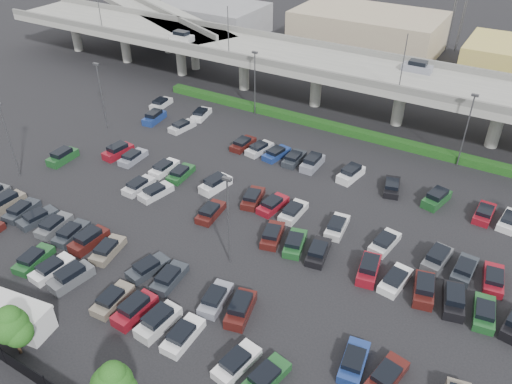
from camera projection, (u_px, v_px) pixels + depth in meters
ground at (268, 221)px, 57.48m from camera, size 280.00×280.00×0.00m
overpass at (370, 75)px, 76.46m from camera, size 150.00×13.00×15.80m
on_ramp at (155, 14)px, 106.29m from camera, size 50.93×30.13×8.80m
hedge at (350, 131)px, 74.99m from camera, size 66.00×1.60×1.10m
tree_row at (98, 376)px, 36.30m from camera, size 65.07×3.66×5.94m
shuttle_bus at (7, 313)px, 44.05m from camera, size 8.65×4.06×2.67m
parked_cars at (245, 238)px, 53.95m from camera, size 63.11×41.67×1.67m
light_poles at (246, 157)px, 57.15m from camera, size 66.90×48.38×10.30m
distant_buildings at (486, 54)px, 94.23m from camera, size 138.00×24.00×9.00m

